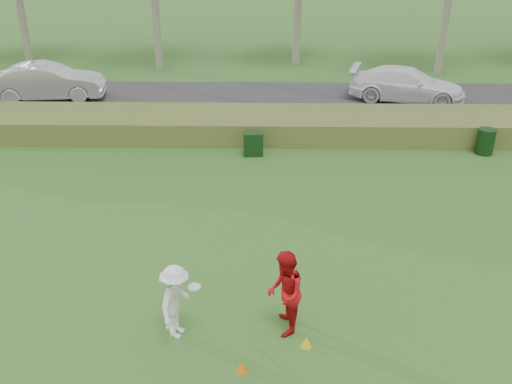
{
  "coord_description": "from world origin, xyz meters",
  "views": [
    {
      "loc": [
        0.28,
        -9.88,
        8.03
      ],
      "look_at": [
        0.0,
        4.0,
        1.3
      ],
      "focal_mm": 40.0,
      "sensor_mm": 36.0,
      "label": 1
    }
  ],
  "objects_px": {
    "cone_yellow": "(306,342)",
    "car_right": "(407,85)",
    "cone_orange": "(241,366)",
    "player_white": "(176,302)",
    "car_mid": "(48,82)",
    "player_red": "(285,293)",
    "trash_bin": "(486,142)",
    "utility_cabinet": "(253,144)"
  },
  "relations": [
    {
      "from": "cone_orange",
      "to": "cone_yellow",
      "type": "relative_size",
      "value": 0.94
    },
    {
      "from": "player_red",
      "to": "cone_orange",
      "type": "xyz_separation_m",
      "value": [
        -0.86,
        -1.25,
        -0.84
      ]
    },
    {
      "from": "car_mid",
      "to": "car_right",
      "type": "bearing_deg",
      "value": -97.77
    },
    {
      "from": "player_white",
      "to": "car_mid",
      "type": "bearing_deg",
      "value": 42.04
    },
    {
      "from": "trash_bin",
      "to": "player_red",
      "type": "bearing_deg",
      "value": -126.95
    },
    {
      "from": "cone_orange",
      "to": "car_right",
      "type": "relative_size",
      "value": 0.04
    },
    {
      "from": "cone_yellow",
      "to": "utility_cabinet",
      "type": "xyz_separation_m",
      "value": [
        -1.35,
        10.48,
        0.31
      ]
    },
    {
      "from": "player_red",
      "to": "car_right",
      "type": "bearing_deg",
      "value": 159.51
    },
    {
      "from": "cone_orange",
      "to": "car_right",
      "type": "xyz_separation_m",
      "value": [
        7.08,
        18.16,
        0.72
      ]
    },
    {
      "from": "cone_orange",
      "to": "car_right",
      "type": "distance_m",
      "value": 19.51
    },
    {
      "from": "trash_bin",
      "to": "car_right",
      "type": "height_order",
      "value": "car_right"
    },
    {
      "from": "cone_yellow",
      "to": "car_mid",
      "type": "height_order",
      "value": "car_mid"
    },
    {
      "from": "trash_bin",
      "to": "car_right",
      "type": "distance_m",
      "value": 6.8
    },
    {
      "from": "utility_cabinet",
      "to": "cone_yellow",
      "type": "bearing_deg",
      "value": -88.65
    },
    {
      "from": "cone_yellow",
      "to": "car_right",
      "type": "xyz_separation_m",
      "value": [
        5.78,
        17.42,
        0.71
      ]
    },
    {
      "from": "player_white",
      "to": "cone_orange",
      "type": "height_order",
      "value": "player_white"
    },
    {
      "from": "trash_bin",
      "to": "cone_yellow",
      "type": "bearing_deg",
      "value": -124.03
    },
    {
      "from": "player_white",
      "to": "cone_orange",
      "type": "xyz_separation_m",
      "value": [
        1.4,
        -1.07,
        -0.73
      ]
    },
    {
      "from": "player_white",
      "to": "trash_bin",
      "type": "height_order",
      "value": "player_white"
    },
    {
      "from": "cone_orange",
      "to": "trash_bin",
      "type": "distance_m",
      "value": 14.4
    },
    {
      "from": "trash_bin",
      "to": "car_right",
      "type": "xyz_separation_m",
      "value": [
        -1.52,
        6.62,
        0.36
      ]
    },
    {
      "from": "player_red",
      "to": "cone_orange",
      "type": "distance_m",
      "value": 1.74
    },
    {
      "from": "cone_yellow",
      "to": "car_right",
      "type": "height_order",
      "value": "car_right"
    },
    {
      "from": "player_white",
      "to": "car_right",
      "type": "bearing_deg",
      "value": -11.32
    },
    {
      "from": "player_white",
      "to": "cone_yellow",
      "type": "relative_size",
      "value": 6.69
    },
    {
      "from": "player_red",
      "to": "utility_cabinet",
      "type": "height_order",
      "value": "player_red"
    },
    {
      "from": "cone_yellow",
      "to": "car_right",
      "type": "bearing_deg",
      "value": 71.66
    },
    {
      "from": "cone_orange",
      "to": "trash_bin",
      "type": "relative_size",
      "value": 0.24
    },
    {
      "from": "player_red",
      "to": "car_right",
      "type": "height_order",
      "value": "player_red"
    },
    {
      "from": "player_white",
      "to": "cone_orange",
      "type": "bearing_deg",
      "value": -112.38
    },
    {
      "from": "player_red",
      "to": "utility_cabinet",
      "type": "xyz_separation_m",
      "value": [
        -0.9,
        9.97,
        -0.52
      ]
    },
    {
      "from": "cone_orange",
      "to": "trash_bin",
      "type": "height_order",
      "value": "trash_bin"
    },
    {
      "from": "player_white",
      "to": "player_red",
      "type": "xyz_separation_m",
      "value": [
        2.26,
        0.18,
        0.11
      ]
    },
    {
      "from": "player_white",
      "to": "utility_cabinet",
      "type": "height_order",
      "value": "player_white"
    },
    {
      "from": "trash_bin",
      "to": "car_mid",
      "type": "bearing_deg",
      "value": 160.86
    },
    {
      "from": "cone_orange",
      "to": "cone_yellow",
      "type": "xyz_separation_m",
      "value": [
        1.31,
        0.74,
        0.01
      ]
    },
    {
      "from": "trash_bin",
      "to": "car_mid",
      "type": "distance_m",
      "value": 19.71
    },
    {
      "from": "player_white",
      "to": "cone_yellow",
      "type": "height_order",
      "value": "player_white"
    },
    {
      "from": "car_mid",
      "to": "cone_yellow",
      "type": "bearing_deg",
      "value": -155.05
    },
    {
      "from": "utility_cabinet",
      "to": "player_white",
      "type": "bearing_deg",
      "value": -103.6
    },
    {
      "from": "cone_yellow",
      "to": "player_white",
      "type": "bearing_deg",
      "value": 173.02
    },
    {
      "from": "player_red",
      "to": "cone_orange",
      "type": "relative_size",
      "value": 8.12
    }
  ]
}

